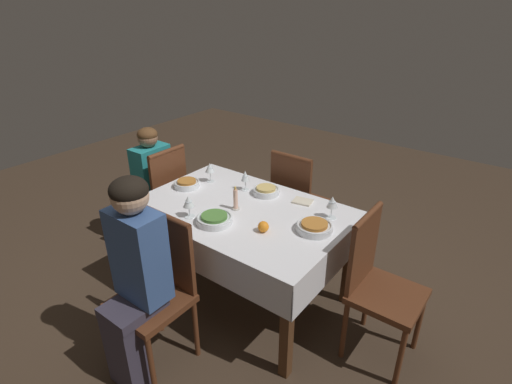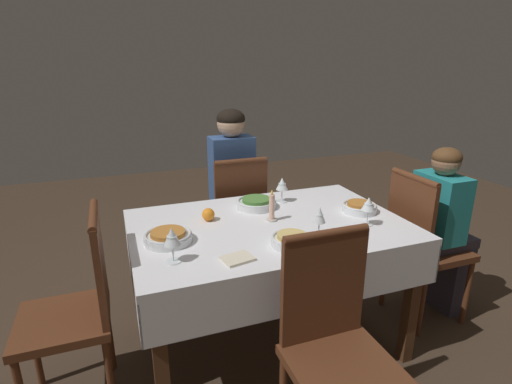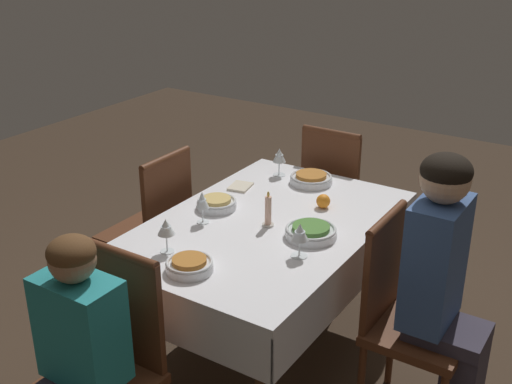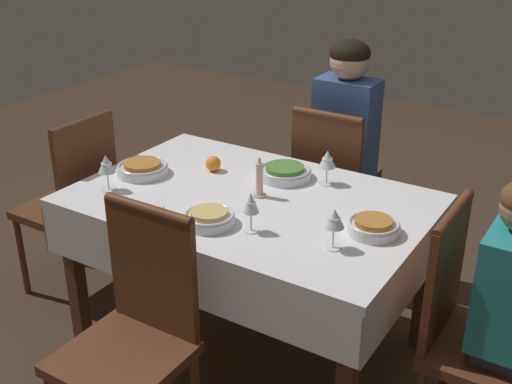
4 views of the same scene
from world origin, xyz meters
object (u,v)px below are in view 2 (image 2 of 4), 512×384
Objects in this scene: bowl_south at (292,240)px; napkin_red_folded at (238,259)px; wine_glass_west at (172,238)px; candle_centerpiece at (272,209)px; person_child_teal at (444,226)px; wine_glass_east at (368,205)px; chair_east at (421,241)px; wine_glass_north at (282,185)px; bowl_west at (168,237)px; bowl_north at (256,203)px; dining_table at (269,238)px; chair_west at (78,303)px; wine_glass_south at (319,216)px; chair_south at (336,342)px; person_adult_denim at (230,183)px; bowl_east at (359,207)px; chair_north at (237,214)px; orange_fruit at (208,214)px.

bowl_south reaches higher than napkin_red_folded.
napkin_red_folded is (0.26, -0.08, -0.10)m from wine_glass_west.
candle_centerpiece reaches higher than bowl_south.
person_child_teal reaches higher than wine_glass_east.
chair_east is 6.28× the size of wine_glass_north.
bowl_west is (-0.73, -0.34, -0.08)m from wine_glass_north.
wine_glass_east reaches higher than bowl_north.
chair_east is (0.95, -0.10, -0.12)m from dining_table.
chair_west reaches higher than bowl_south.
wine_glass_south is at bearing 11.29° from napkin_red_folded.
chair_west is at bearing 146.65° from chair_south.
person_adult_denim is 6.46× the size of bowl_east.
chair_south is 6.07× the size of wine_glass_west.
bowl_south is 1.13× the size of candle_centerpiece.
person_adult_denim reaches higher than wine_glass_south.
person_child_teal reaches higher than chair_west.
person_child_teal is 7.01× the size of wine_glass_south.
person_adult_denim reaches higher than bowl_west.
wine_glass_north is at bearing 137.98° from bowl_east.
bowl_east is 1.00× the size of bowl_south.
bowl_east is 1.23× the size of wine_glass_west.
chair_north is 0.87× the size of person_child_teal.
bowl_west is 0.38m from napkin_red_folded.
bowl_east is 0.86× the size of bowl_west.
napkin_red_folded is at bearing -130.40° from candle_centerpiece.
chair_north is 0.23m from person_adult_denim.
person_adult_denim is at bearing 62.23° from wine_glass_west.
chair_north is 1.05m from wine_glass_east.
wine_glass_west is at bearing 95.28° from person_child_teal.
wine_glass_west is (0.41, -0.16, 0.32)m from chair_west.
candle_centerpiece is (0.04, 0.74, 0.28)m from chair_south.
candle_centerpiece reaches higher than bowl_west.
chair_south is at bearing -90.96° from bowl_south.
bowl_south is 1.25× the size of wine_glass_south.
bowl_north is at bearing 87.57° from bowl_south.
wine_glass_north is at bearing 70.50° from bowl_south.
bowl_north and bowl_south have the same top height.
napkin_red_folded is (-1.39, -0.23, 0.15)m from person_child_teal.
orange_fruit is (-0.33, -0.71, 0.07)m from person_adult_denim.
person_child_teal is 5.62× the size of bowl_south.
chair_north is 4.91× the size of bowl_east.
wine_glass_north is at bearing 24.76° from bowl_west.
wine_glass_south reaches higher than bowl_north.
wine_glass_north is (-0.91, 0.39, 0.25)m from person_child_teal.
bowl_north is (0.02, 0.25, 0.12)m from dining_table.
bowl_east and bowl_south have the same top height.
wine_glass_south is at bearing -15.73° from bowl_west.
wine_glass_west is at bearing -153.71° from candle_centerpiece.
wine_glass_east is 0.84m from orange_fruit.
chair_south is at bearing -101.84° from wine_glass_north.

